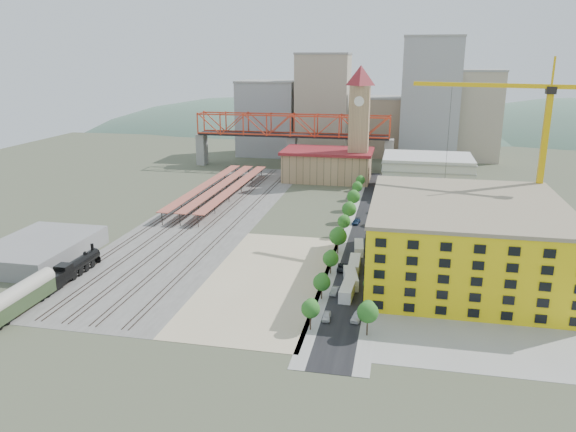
% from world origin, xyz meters
% --- Properties ---
extents(ground, '(400.00, 400.00, 0.00)m').
position_xyz_m(ground, '(0.00, 0.00, 0.00)').
color(ground, '#474C38').
rests_on(ground, ground).
extents(ballast_strip, '(36.00, 165.00, 0.06)m').
position_xyz_m(ballast_strip, '(-36.00, 17.50, 0.03)').
color(ballast_strip, '#605E59').
rests_on(ballast_strip, ground).
extents(dirt_lot, '(28.00, 67.00, 0.06)m').
position_xyz_m(dirt_lot, '(-4.00, -31.50, 0.03)').
color(dirt_lot, tan).
rests_on(dirt_lot, ground).
extents(street_asphalt, '(12.00, 170.00, 0.06)m').
position_xyz_m(street_asphalt, '(16.00, 15.00, 0.03)').
color(street_asphalt, black).
rests_on(street_asphalt, ground).
extents(sidewalk_west, '(3.00, 170.00, 0.04)m').
position_xyz_m(sidewalk_west, '(10.50, 15.00, 0.02)').
color(sidewalk_west, gray).
rests_on(sidewalk_west, ground).
extents(sidewalk_east, '(3.00, 170.00, 0.04)m').
position_xyz_m(sidewalk_east, '(21.50, 15.00, 0.02)').
color(sidewalk_east, gray).
rests_on(sidewalk_east, ground).
extents(construction_pad, '(50.00, 90.00, 0.06)m').
position_xyz_m(construction_pad, '(45.00, -20.00, 0.03)').
color(construction_pad, gray).
rests_on(construction_pad, ground).
extents(rail_tracks, '(26.56, 160.00, 0.18)m').
position_xyz_m(rail_tracks, '(-37.80, 17.50, 0.15)').
color(rail_tracks, '#382B23').
rests_on(rail_tracks, ground).
extents(platform_canopies, '(16.00, 80.00, 4.12)m').
position_xyz_m(platform_canopies, '(-41.00, 45.00, 3.99)').
color(platform_canopies, '#B05343').
rests_on(platform_canopies, ground).
extents(station_hall, '(38.00, 24.00, 13.10)m').
position_xyz_m(station_hall, '(-5.00, 82.00, 6.67)').
color(station_hall, tan).
rests_on(station_hall, ground).
extents(clock_tower, '(12.00, 12.00, 52.00)m').
position_xyz_m(clock_tower, '(8.00, 79.99, 28.70)').
color(clock_tower, tan).
rests_on(clock_tower, ground).
extents(parking_garage, '(34.00, 26.00, 14.00)m').
position_xyz_m(parking_garage, '(36.00, 70.00, 7.00)').
color(parking_garage, silver).
rests_on(parking_garage, ground).
extents(truss_bridge, '(94.00, 9.60, 25.60)m').
position_xyz_m(truss_bridge, '(-25.00, 105.00, 18.86)').
color(truss_bridge, gray).
rests_on(truss_bridge, ground).
extents(construction_building, '(44.60, 50.60, 18.80)m').
position_xyz_m(construction_building, '(42.00, -20.00, 9.41)').
color(construction_building, yellow).
rests_on(construction_building, ground).
extents(warehouse, '(22.00, 32.00, 5.00)m').
position_xyz_m(warehouse, '(-66.00, -30.00, 2.50)').
color(warehouse, gray).
rests_on(warehouse, ground).
extents(street_trees, '(15.40, 124.40, 8.00)m').
position_xyz_m(street_trees, '(16.00, 5.00, 0.00)').
color(street_trees, '#22651E').
rests_on(street_trees, ground).
extents(skyline, '(133.00, 46.00, 60.00)m').
position_xyz_m(skyline, '(7.47, 142.31, 22.81)').
color(skyline, '#9EA0A3').
rests_on(skyline, ground).
extents(distant_hills, '(647.00, 264.00, 227.00)m').
position_xyz_m(distant_hills, '(45.28, 260.00, -79.54)').
color(distant_hills, '#4C6B59').
rests_on(distant_hills, ground).
extents(locomotive, '(3.13, 24.14, 6.03)m').
position_xyz_m(locomotive, '(-50.00, -40.08, 2.25)').
color(locomotive, black).
rests_on(locomotive, ground).
extents(coach, '(3.46, 20.12, 6.31)m').
position_xyz_m(coach, '(-50.00, -59.44, 3.36)').
color(coach, '#2B3C21').
rests_on(coach, ground).
extents(tower_crane, '(46.95, 14.64, 51.54)m').
position_xyz_m(tower_crane, '(59.48, 5.19, 31.81)').
color(tower_crane, '#E8B50F').
rests_on(tower_crane, ground).
extents(site_trailer_a, '(3.19, 10.41, 2.82)m').
position_xyz_m(site_trailer_a, '(16.00, -37.13, 1.41)').
color(site_trailer_a, silver).
rests_on(site_trailer_a, ground).
extents(site_trailer_b, '(4.59, 10.48, 2.78)m').
position_xyz_m(site_trailer_b, '(16.00, -30.30, 1.39)').
color(site_trailer_b, silver).
rests_on(site_trailer_b, ground).
extents(site_trailer_c, '(2.91, 10.08, 2.74)m').
position_xyz_m(site_trailer_c, '(16.00, -21.11, 1.37)').
color(site_trailer_c, silver).
rests_on(site_trailer_c, ground).
extents(site_trailer_d, '(3.20, 9.31, 2.50)m').
position_xyz_m(site_trailer_d, '(16.00, -7.72, 1.25)').
color(site_trailer_d, silver).
rests_on(site_trailer_d, ground).
extents(car_0, '(1.79, 4.17, 1.40)m').
position_xyz_m(car_0, '(13.00, -49.92, 0.70)').
color(car_0, silver).
rests_on(car_0, ground).
extents(car_1, '(1.92, 4.39, 1.40)m').
position_xyz_m(car_1, '(13.00, -36.89, 0.70)').
color(car_1, gray).
rests_on(car_1, ground).
extents(car_2, '(2.52, 5.13, 1.40)m').
position_xyz_m(car_2, '(13.00, -22.23, 0.70)').
color(car_2, black).
rests_on(car_2, ground).
extents(car_3, '(2.64, 5.21, 1.45)m').
position_xyz_m(car_3, '(13.00, 18.66, 0.73)').
color(car_3, navy).
rests_on(car_3, ground).
extents(car_4, '(2.56, 4.88, 1.58)m').
position_xyz_m(car_4, '(19.00, -49.08, 0.79)').
color(car_4, silver).
rests_on(car_4, ground).
extents(car_5, '(2.03, 4.18, 1.32)m').
position_xyz_m(car_5, '(19.00, -1.11, 0.66)').
color(car_5, gray).
rests_on(car_5, ground).
extents(car_6, '(2.92, 5.89, 1.60)m').
position_xyz_m(car_6, '(19.00, 11.51, 0.80)').
color(car_6, black).
rests_on(car_6, ground).
extents(car_7, '(2.51, 5.32, 1.50)m').
position_xyz_m(car_7, '(19.00, 48.95, 0.75)').
color(car_7, navy).
rests_on(car_7, ground).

